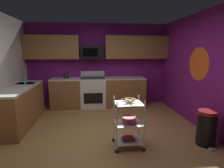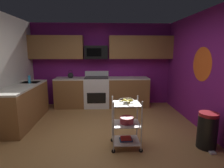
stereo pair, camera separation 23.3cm
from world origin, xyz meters
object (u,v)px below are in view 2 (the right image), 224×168
object	(u,v)px
fruit_bowl	(126,101)
book_stack	(126,139)
microwave	(96,52)
trash_can	(207,130)
mixing_bowl_large	(127,120)
rolling_cart	(126,123)
kettle	(71,75)
oven_range	(97,92)
dish_soap_bottle	(29,79)

from	to	relation	value
fruit_bowl	book_stack	xyz separation A→B (m)	(0.00, -0.00, -0.72)
microwave	trash_can	xyz separation A→B (m)	(2.07, -2.73, -1.37)
microwave	mixing_bowl_large	distance (m)	2.95
rolling_cart	trash_can	xyz separation A→B (m)	(1.46, -0.09, -0.12)
kettle	fruit_bowl	bearing A→B (deg)	-60.82
oven_range	mixing_bowl_large	bearing A→B (deg)	-76.15
dish_soap_bottle	trash_can	size ratio (longest dim) A/B	0.30
mixing_bowl_large	book_stack	distance (m)	0.36
mixing_bowl_large	trash_can	world-z (taller)	trash_can
rolling_cart	dish_soap_bottle	xyz separation A→B (m)	(-2.30, 1.63, 0.57)
oven_range	microwave	size ratio (longest dim) A/B	1.57
rolling_cart	dish_soap_bottle	bearing A→B (deg)	144.70
book_stack	kettle	distance (m)	3.01
fruit_bowl	dish_soap_bottle	xyz separation A→B (m)	(-2.30, 1.63, 0.14)
oven_range	kettle	size ratio (longest dim) A/B	4.17
kettle	book_stack	bearing A→B (deg)	-60.82
kettle	rolling_cart	bearing A→B (deg)	-60.82
microwave	mixing_bowl_large	world-z (taller)	microwave
dish_soap_bottle	book_stack	bearing A→B (deg)	-35.30
dish_soap_bottle	trash_can	bearing A→B (deg)	-24.59
book_stack	kettle	xyz separation A→B (m)	(-1.41, 2.53, 0.84)
rolling_cart	mixing_bowl_large	bearing A→B (deg)	0.00
rolling_cart	kettle	distance (m)	2.94
mixing_bowl_large	dish_soap_bottle	xyz separation A→B (m)	(-2.31, 1.63, 0.50)
rolling_cart	microwave	bearing A→B (deg)	103.10
book_stack	trash_can	world-z (taller)	trash_can
fruit_bowl	book_stack	size ratio (longest dim) A/B	1.16
oven_range	kettle	bearing A→B (deg)	-179.72
oven_range	dish_soap_bottle	distance (m)	1.99
oven_range	microwave	distance (m)	1.23
book_stack	trash_can	xyz separation A→B (m)	(1.46, -0.09, 0.17)
microwave	mixing_bowl_large	bearing A→B (deg)	-76.67
book_stack	dish_soap_bottle	size ratio (longest dim) A/B	1.17
microwave	dish_soap_bottle	distance (m)	2.08
rolling_cart	fruit_bowl	distance (m)	0.42
dish_soap_bottle	fruit_bowl	bearing A→B (deg)	-35.30
microwave	rolling_cart	world-z (taller)	microwave
rolling_cart	fruit_bowl	xyz separation A→B (m)	(-0.00, 0.00, 0.42)
microwave	trash_can	distance (m)	3.69
microwave	kettle	size ratio (longest dim) A/B	2.65
fruit_bowl	oven_range	bearing A→B (deg)	103.62
book_stack	dish_soap_bottle	world-z (taller)	dish_soap_bottle
mixing_bowl_large	trash_can	bearing A→B (deg)	-3.61
oven_range	trash_can	bearing A→B (deg)	-51.66
dish_soap_bottle	oven_range	bearing A→B (deg)	28.00
microwave	fruit_bowl	distance (m)	2.83
fruit_bowl	dish_soap_bottle	bearing A→B (deg)	144.70
rolling_cart	kettle	bearing A→B (deg)	119.18
rolling_cart	trash_can	size ratio (longest dim) A/B	1.39
rolling_cart	trash_can	bearing A→B (deg)	-3.58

